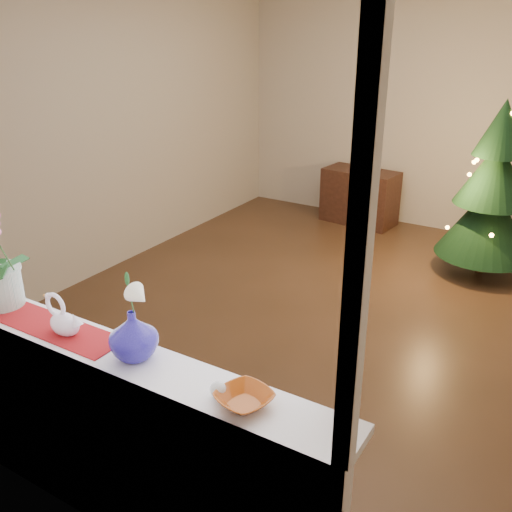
{
  "coord_description": "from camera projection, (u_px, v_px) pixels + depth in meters",
  "views": [
    {
      "loc": [
        1.59,
        -3.83,
        2.23
      ],
      "look_at": [
        0.1,
        -1.4,
        1.04
      ],
      "focal_mm": 40.0,
      "sensor_mm": 36.0,
      "label": 1
    }
  ],
  "objects": [
    {
      "name": "ground",
      "position": [
        336.0,
        314.0,
        4.64
      ],
      "size": [
        5.0,
        5.0,
        0.0
      ],
      "primitive_type": "plane",
      "color": "#3B2718",
      "rests_on": "ground"
    },
    {
      "name": "wall_back",
      "position": [
        439.0,
        107.0,
        6.08
      ],
      "size": [
        4.5,
        0.1,
        2.7
      ],
      "primitive_type": "cube",
      "color": "#BCB2A4",
      "rests_on": "ground"
    },
    {
      "name": "wall_front",
      "position": [
        82.0,
        271.0,
        2.15
      ],
      "size": [
        4.5,
        0.1,
        2.7
      ],
      "primitive_type": "cube",
      "color": "#BCB2A4",
      "rests_on": "ground"
    },
    {
      "name": "wall_left",
      "position": [
        117.0,
        122.0,
        5.2
      ],
      "size": [
        0.1,
        5.0,
        2.7
      ],
      "primitive_type": "cube",
      "color": "#BCB2A4",
      "rests_on": "ground"
    },
    {
      "name": "window_apron",
      "position": [
        113.0,
        454.0,
        2.54
      ],
      "size": [
        2.2,
        0.08,
        0.88
      ],
      "primitive_type": "cube",
      "color": "white",
      "rests_on": "ground"
    },
    {
      "name": "windowsill",
      "position": [
        118.0,
        356.0,
        2.43
      ],
      "size": [
        2.2,
        0.26,
        0.04
      ],
      "primitive_type": "cube",
      "color": "white",
      "rests_on": "window_apron"
    },
    {
      "name": "window_frame",
      "position": [
        77.0,
        179.0,
        2.04
      ],
      "size": [
        2.22,
        0.06,
        1.6
      ],
      "primitive_type": null,
      "color": "white",
      "rests_on": "windowsill"
    },
    {
      "name": "runner",
      "position": [
        56.0,
        328.0,
        2.6
      ],
      "size": [
        0.7,
        0.2,
        0.01
      ],
      "primitive_type": "cube",
      "color": "maroon",
      "rests_on": "windowsill"
    },
    {
      "name": "swan",
      "position": [
        64.0,
        316.0,
        2.53
      ],
      "size": [
        0.22,
        0.11,
        0.18
      ],
      "primitive_type": null,
      "rotation": [
        0.0,
        0.0,
        0.05
      ],
      "color": "white",
      "rests_on": "windowsill"
    },
    {
      "name": "blue_vase",
      "position": [
        133.0,
        332.0,
        2.34
      ],
      "size": [
        0.27,
        0.27,
        0.25
      ],
      "primitive_type": "imported",
      "rotation": [
        0.0,
        0.0,
        0.16
      ],
      "color": "navy",
      "rests_on": "windowsill"
    },
    {
      "name": "lily",
      "position": [
        128.0,
        284.0,
        2.26
      ],
      "size": [
        0.14,
        0.08,
        0.18
      ],
      "primitive_type": null,
      "color": "white",
      "rests_on": "blue_vase"
    },
    {
      "name": "paperweight",
      "position": [
        218.0,
        389.0,
        2.13
      ],
      "size": [
        0.07,
        0.07,
        0.06
      ],
      "primitive_type": "sphere",
      "rotation": [
        0.0,
        0.0,
        -0.05
      ],
      "color": "silver",
      "rests_on": "windowsill"
    },
    {
      "name": "amber_dish",
      "position": [
        244.0,
        400.0,
        2.09
      ],
      "size": [
        0.21,
        0.21,
        0.04
      ],
      "primitive_type": "imported",
      "rotation": [
        0.0,
        0.0,
        -0.26
      ],
      "color": "#9C4412",
      "rests_on": "windowsill"
    },
    {
      "name": "xmas_tree",
      "position": [
        493.0,
        190.0,
        5.11
      ],
      "size": [
        1.03,
        1.03,
        1.61
      ],
      "primitive_type": null,
      "rotation": [
        0.0,
        0.0,
        0.2
      ],
      "color": "black",
      "rests_on": "ground"
    },
    {
      "name": "side_table",
      "position": [
        360.0,
        197.0,
        6.61
      ],
      "size": [
        0.87,
        0.5,
        0.62
      ],
      "primitive_type": "cube",
      "rotation": [
        0.0,
        0.0,
        -0.11
      ],
      "color": "black",
      "rests_on": "ground"
    }
  ]
}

